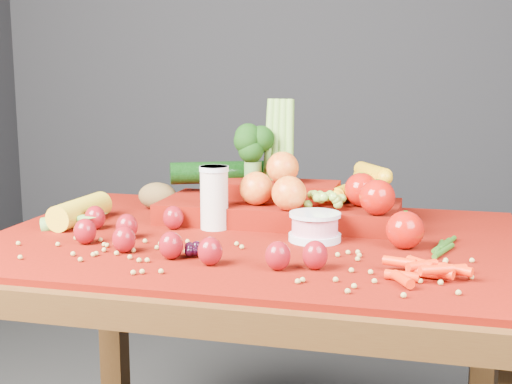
% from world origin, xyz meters
% --- Properties ---
extents(table, '(1.10, 0.80, 0.75)m').
position_xyz_m(table, '(0.00, 0.00, 0.66)').
color(table, '#3C210D').
rests_on(table, ground).
extents(red_cloth, '(1.05, 0.75, 0.01)m').
position_xyz_m(red_cloth, '(0.00, 0.00, 0.76)').
color(red_cloth, '#670A03').
rests_on(red_cloth, table).
extents(milk_glass, '(0.06, 0.06, 0.13)m').
position_xyz_m(milk_glass, '(-0.10, 0.05, 0.83)').
color(milk_glass, beige).
rests_on(milk_glass, red_cloth).
extents(yogurt_bowl, '(0.10, 0.10, 0.06)m').
position_xyz_m(yogurt_bowl, '(0.13, -0.00, 0.79)').
color(yogurt_bowl, silver).
rests_on(yogurt_bowl, red_cloth).
extents(strawberry_scatter, '(0.54, 0.28, 0.05)m').
position_xyz_m(strawberry_scatter, '(-0.12, -0.14, 0.79)').
color(strawberry_scatter, maroon).
rests_on(strawberry_scatter, red_cloth).
extents(dark_grape_cluster, '(0.06, 0.05, 0.03)m').
position_xyz_m(dark_grape_cluster, '(-0.06, -0.17, 0.78)').
color(dark_grape_cluster, black).
rests_on(dark_grape_cluster, red_cloth).
extents(soybean_scatter, '(0.84, 0.24, 0.01)m').
position_xyz_m(soybean_scatter, '(0.00, -0.20, 0.77)').
color(soybean_scatter, '#AB984A').
rests_on(soybean_scatter, red_cloth).
extents(corn_ear, '(0.19, 0.24, 0.06)m').
position_xyz_m(corn_ear, '(-0.38, -0.01, 0.78)').
color(corn_ear, gold).
rests_on(corn_ear, red_cloth).
extents(potato, '(0.09, 0.07, 0.06)m').
position_xyz_m(potato, '(-0.29, 0.21, 0.79)').
color(potato, brown).
rests_on(potato, red_cloth).
extents(baby_carrot_pile, '(0.17, 0.17, 0.03)m').
position_xyz_m(baby_carrot_pile, '(0.35, -0.22, 0.78)').
color(baby_carrot_pile, red).
rests_on(baby_carrot_pile, red_cloth).
extents(green_bean_pile, '(0.14, 0.12, 0.01)m').
position_xyz_m(green_bean_pile, '(0.36, -0.01, 0.77)').
color(green_bean_pile, '#245012').
rests_on(green_bean_pile, red_cloth).
extents(produce_mound, '(0.60, 0.37, 0.27)m').
position_xyz_m(produce_mound, '(0.04, 0.16, 0.82)').
color(produce_mound, '#670A03').
rests_on(produce_mound, red_cloth).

